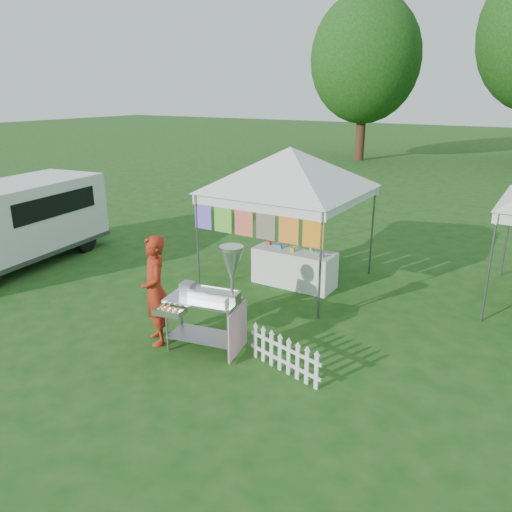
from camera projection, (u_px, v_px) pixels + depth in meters
The scene contains 8 objects.
ground at pixel (190, 344), 8.51m from camera, with size 120.00×120.00×0.00m, color #164614.
canopy_main at pixel (290, 147), 10.39m from camera, with size 4.24×4.24×3.45m.
tree_left at pixel (365, 59), 29.03m from camera, with size 6.40×6.40×9.53m.
donut_cart at pixel (213, 291), 7.94m from camera, with size 1.35×1.13×1.84m.
vendor at pixel (155, 290), 8.32m from camera, with size 0.69×0.45×1.89m, color maroon.
cargo_van at pixel (15, 221), 12.17m from camera, with size 2.58×5.02×1.99m.
picket_fence at pixel (284, 356), 7.58m from camera, with size 1.40×0.38×0.56m.
display_table at pixel (294, 268), 10.99m from camera, with size 1.80×0.70×0.80m, color white.
Camera 1 is at (4.94, -5.88, 4.13)m, focal length 35.00 mm.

